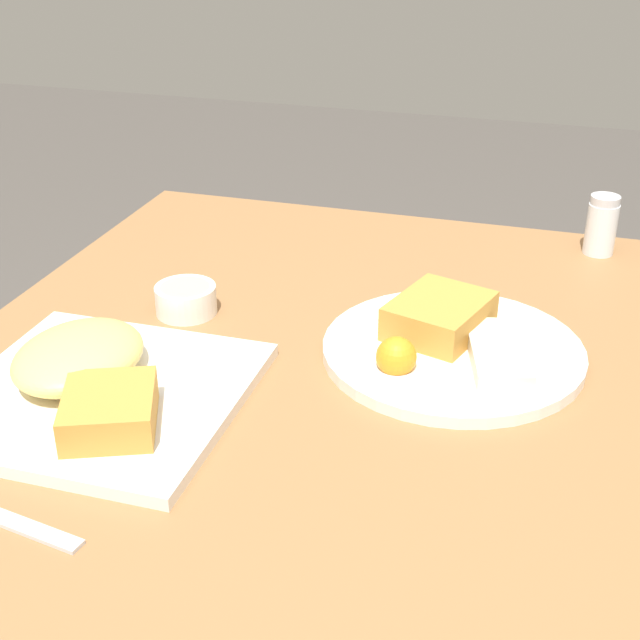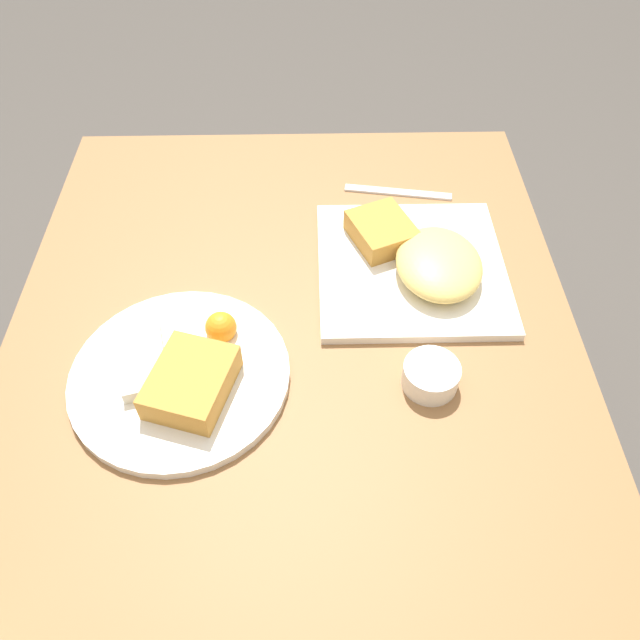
{
  "view_description": "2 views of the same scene",
  "coord_description": "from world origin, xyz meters",
  "px_view_note": "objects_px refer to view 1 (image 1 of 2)",
  "views": [
    {
      "loc": [
        0.81,
        0.26,
        1.24
      ],
      "look_at": [
        -0.03,
        0.01,
        0.79
      ],
      "focal_mm": 50.0,
      "sensor_mm": 36.0,
      "label": 1
    },
    {
      "loc": [
        -0.56,
        -0.03,
        1.43
      ],
      "look_at": [
        -0.01,
        -0.04,
        0.78
      ],
      "focal_mm": 35.0,
      "sensor_mm": 36.0,
      "label": 2
    }
  ],
  "objects_px": {
    "sauce_ramekin": "(186,299)",
    "salt_shaker": "(601,229)",
    "plate_square_near": "(94,382)",
    "plate_oval_far": "(451,343)"
  },
  "relations": [
    {
      "from": "sauce_ramekin",
      "to": "salt_shaker",
      "type": "bearing_deg",
      "value": 125.3
    },
    {
      "from": "plate_square_near",
      "to": "plate_oval_far",
      "type": "bearing_deg",
      "value": 120.42
    },
    {
      "from": "salt_shaker",
      "to": "sauce_ramekin",
      "type": "bearing_deg",
      "value": -54.7
    },
    {
      "from": "sauce_ramekin",
      "to": "salt_shaker",
      "type": "height_order",
      "value": "salt_shaker"
    },
    {
      "from": "plate_square_near",
      "to": "plate_oval_far",
      "type": "xyz_separation_m",
      "value": [
        -0.2,
        0.34,
        -0.01
      ]
    },
    {
      "from": "plate_square_near",
      "to": "plate_oval_far",
      "type": "distance_m",
      "value": 0.39
    },
    {
      "from": "plate_square_near",
      "to": "salt_shaker",
      "type": "height_order",
      "value": "salt_shaker"
    },
    {
      "from": "plate_square_near",
      "to": "salt_shaker",
      "type": "relative_size",
      "value": 3.35
    },
    {
      "from": "sauce_ramekin",
      "to": "plate_square_near",
      "type": "bearing_deg",
      "value": -2.1
    },
    {
      "from": "plate_oval_far",
      "to": "salt_shaker",
      "type": "relative_size",
      "value": 3.44
    }
  ]
}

